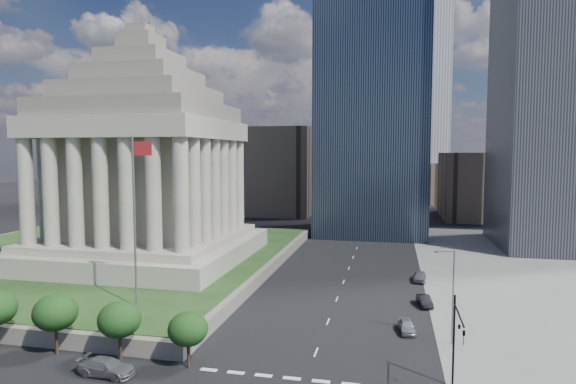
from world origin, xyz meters
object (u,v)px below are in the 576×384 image
(flagpole, at_px, (136,212))
(traffic_signal_ne, at_px, (457,335))
(parked_sedan_near, at_px, (407,326))
(parked_sedan_far, at_px, (420,276))
(street_lamp_north, at_px, (451,291))
(suv_grey, at_px, (107,367))
(parked_sedan_mid, at_px, (425,301))
(war_memorial, at_px, (143,144))

(flagpole, xyz_separation_m, traffic_signal_ne, (34.33, -10.30, -7.86))
(parked_sedan_near, xyz_separation_m, parked_sedan_far, (2.50, 22.38, 0.08))
(street_lamp_north, relative_size, suv_grey, 1.89)
(street_lamp_north, bearing_deg, parked_sedan_far, 94.20)
(parked_sedan_mid, bearing_deg, war_memorial, 157.26)
(parked_sedan_mid, xyz_separation_m, parked_sedan_far, (0.00, 12.41, 0.09))
(traffic_signal_ne, relative_size, parked_sedan_far, 1.77)
(suv_grey, relative_size, parked_sedan_near, 1.31)
(street_lamp_north, bearing_deg, parked_sedan_near, 149.68)
(parked_sedan_near, bearing_deg, street_lamp_north, -37.26)
(war_memorial, relative_size, flagpole, 1.95)
(suv_grey, height_order, parked_sedan_far, same)
(war_memorial, bearing_deg, parked_sedan_near, -25.46)
(street_lamp_north, relative_size, parked_sedan_near, 2.47)
(traffic_signal_ne, height_order, suv_grey, traffic_signal_ne)
(flagpole, bearing_deg, suv_grey, -71.70)
(flagpole, relative_size, parked_sedan_near, 4.94)
(flagpole, height_order, parked_sedan_far, flagpole)
(war_memorial, xyz_separation_m, suv_grey, (16.47, -37.00, -20.63))
(parked_sedan_far, bearing_deg, traffic_signal_ne, -83.14)
(flagpole, distance_m, parked_sedan_mid, 38.05)
(war_memorial, xyz_separation_m, traffic_signal_ne, (46.50, -34.30, -16.15))
(war_memorial, distance_m, traffic_signal_ne, 60.00)
(flagpole, xyz_separation_m, parked_sedan_far, (33.33, 25.91, -12.35))
(street_lamp_north, xyz_separation_m, parked_sedan_far, (-1.83, 24.91, -4.89))
(suv_grey, bearing_deg, parked_sedan_far, -33.00)
(street_lamp_north, relative_size, parked_sedan_far, 2.22)
(parked_sedan_mid, relative_size, parked_sedan_far, 0.91)
(street_lamp_north, height_order, parked_sedan_mid, street_lamp_north)
(war_memorial, height_order, parked_sedan_mid, war_memorial)
(flagpole, distance_m, street_lamp_north, 35.95)
(suv_grey, relative_size, parked_sedan_mid, 1.29)
(flagpole, bearing_deg, parked_sedan_mid, 22.05)
(traffic_signal_ne, bearing_deg, flagpole, 163.29)
(flagpole, bearing_deg, street_lamp_north, 1.63)
(war_memorial, relative_size, parked_sedan_far, 8.64)
(war_memorial, distance_m, flagpole, 28.16)
(flagpole, height_order, parked_sedan_near, flagpole)
(war_memorial, relative_size, parked_sedan_near, 9.63)
(suv_grey, xyz_separation_m, parked_sedan_near, (26.53, 16.53, -0.08))
(war_memorial, distance_m, street_lamp_north, 54.92)
(street_lamp_north, bearing_deg, flagpole, -178.37)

